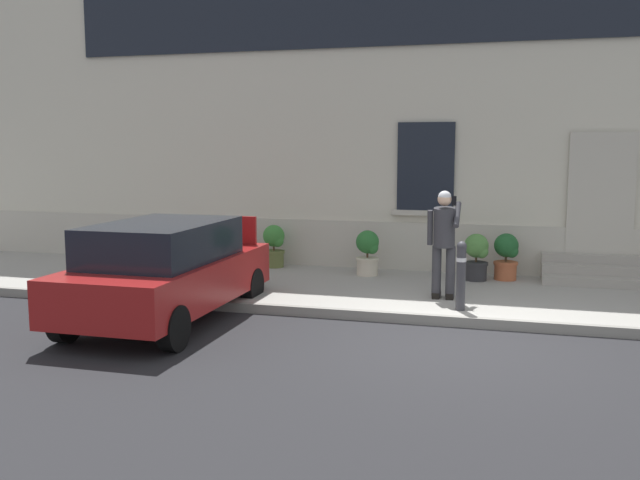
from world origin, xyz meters
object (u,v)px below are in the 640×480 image
Objects in this scene: planter_olive at (274,245)px; planter_charcoal at (477,256)px; bollard_near_person at (461,273)px; person_on_phone at (444,238)px; planter_terracotta at (506,255)px; hatchback_car_red at (167,269)px; planter_cream at (368,252)px.

planter_olive is 4.05m from planter_charcoal.
person_on_phone reaches higher than bollard_near_person.
person_on_phone reaches higher than planter_charcoal.
bollard_near_person reaches higher than planter_olive.
planter_terracotta is (0.52, 0.20, 0.00)m from planter_charcoal.
planter_charcoal and planter_terracotta have the same top height.
planter_olive is (0.23, 4.10, -0.18)m from hatchback_car_red.
planter_charcoal is (4.27, 3.75, -0.18)m from hatchback_car_red.
planter_terracotta is at bearing 20.81° from planter_charcoal.
planter_olive is 1.00× the size of planter_terracotta.
planter_olive is 2.06m from planter_cream.
person_on_phone is 2.04× the size of planter_cream.
planter_olive is (-3.95, 2.84, -0.11)m from bollard_near_person.
hatchback_car_red reaches higher than planter_charcoal.
planter_charcoal is (2.02, 0.04, 0.00)m from planter_cream.
bollard_near_person is at bearing -92.12° from planter_charcoal.
planter_cream is at bearing 133.85° from person_on_phone.
planter_olive is 4.57m from planter_terracotta.
bollard_near_person is at bearing -51.77° from planter_cream.
planter_cream and planter_charcoal have the same top height.
person_on_phone reaches higher than planter_olive.
hatchback_car_red is 4.74× the size of planter_olive.
planter_cream is (-1.93, 2.45, -0.11)m from bollard_near_person.
planter_terracotta is (0.95, 1.99, -0.55)m from person_on_phone.
person_on_phone is 4.24m from planter_olive.
hatchback_car_red reaches higher than planter_cream.
planter_olive and planter_cream have the same top height.
bollard_near_person is 4.87m from planter_olive.
planter_olive is (-3.62, 2.15, -0.55)m from person_on_phone.
person_on_phone is at bearing -30.70° from planter_olive.
planter_olive is at bearing 86.73° from hatchback_car_red.
hatchback_car_red is 6.22m from planter_terracotta.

